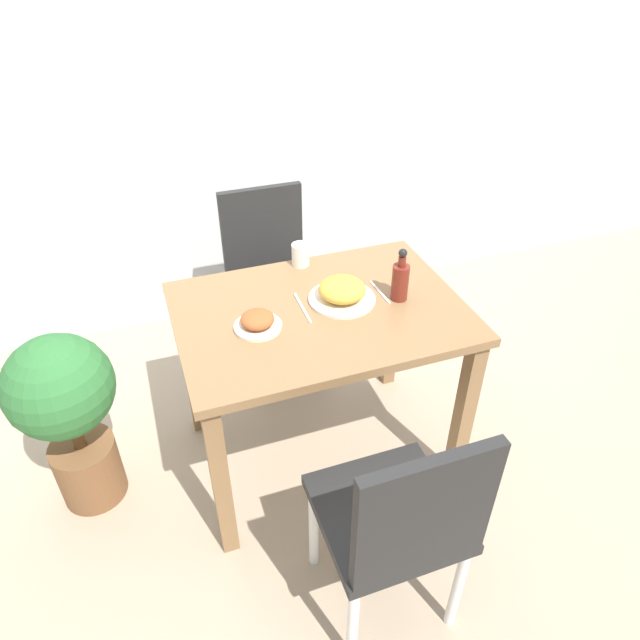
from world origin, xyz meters
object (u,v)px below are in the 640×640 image
(chair_far, at_px, (270,272))
(food_plate, at_px, (342,292))
(chair_near, at_px, (400,520))
(side_plate, at_px, (258,322))
(sauce_bottle, at_px, (400,280))
(potted_plant_left, at_px, (67,408))
(drink_cup, at_px, (300,255))

(chair_far, height_order, food_plate, chair_far)
(chair_near, xyz_separation_m, side_plate, (-0.22, 0.72, 0.28))
(side_plate, xyz_separation_m, sauce_bottle, (0.55, 0.00, 0.05))
(chair_near, relative_size, chair_far, 1.00)
(chair_near, distance_m, chair_far, 1.46)
(chair_far, distance_m, food_plate, 0.75)
(food_plate, bearing_deg, sauce_bottle, -15.90)
(potted_plant_left, bearing_deg, food_plate, -4.08)
(food_plate, relative_size, side_plate, 1.49)
(chair_near, xyz_separation_m, food_plate, (0.12, 0.78, 0.29))
(side_plate, distance_m, sauce_bottle, 0.55)
(potted_plant_left, bearing_deg, sauce_bottle, -6.08)
(side_plate, bearing_deg, drink_cup, 52.83)
(food_plate, distance_m, drink_cup, 0.31)
(side_plate, bearing_deg, chair_near, -72.74)
(chair_near, xyz_separation_m, chair_far, (0.01, 1.46, 0.00))
(drink_cup, distance_m, sauce_bottle, 0.45)
(chair_far, distance_m, potted_plant_left, 1.12)
(food_plate, relative_size, potted_plant_left, 0.32)
(sauce_bottle, bearing_deg, side_plate, -179.65)
(chair_near, bearing_deg, chair_far, -90.55)
(side_plate, height_order, potted_plant_left, side_plate)
(drink_cup, bearing_deg, sauce_bottle, -53.01)
(food_plate, height_order, sauce_bottle, sauce_bottle)
(potted_plant_left, bearing_deg, drink_cup, 13.04)
(chair_far, relative_size, drink_cup, 9.68)
(sauce_bottle, bearing_deg, drink_cup, 126.99)
(chair_far, xyz_separation_m, side_plate, (-0.24, -0.74, 0.28))
(chair_far, distance_m, sauce_bottle, 0.87)
(drink_cup, bearing_deg, food_plate, -77.83)
(food_plate, height_order, potted_plant_left, food_plate)
(food_plate, distance_m, sauce_bottle, 0.22)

